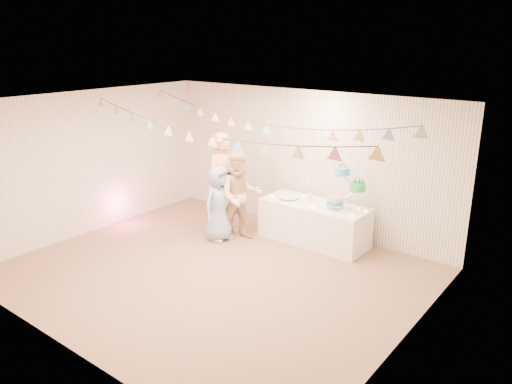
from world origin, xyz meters
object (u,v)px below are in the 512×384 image
Objects in this scene: person_adult_a at (225,184)px; person_child at (219,204)px; table at (314,223)px; person_adult_b at (240,196)px; cake_stand at (345,186)px.

person_adult_a reaches higher than person_child.
person_adult_a is at bearing -157.60° from table.
person_adult_a is 0.43m from person_child.
person_adult_b is 1.20× the size of person_child.
person_adult_b is at bearing -155.57° from cake_stand.
person_child is at bearing -145.97° from table.
table is 1.02× the size of person_adult_a.
person_adult_a is (-1.51, -0.62, 0.58)m from table.
table is 0.94m from cake_stand.
person_adult_b is (-1.10, -0.70, 0.46)m from table.
person_adult_a is 1.38× the size of person_child.
person_adult_b is at bearing -147.54° from table.
cake_stand reaches higher than table.
person_adult_a reaches higher than cake_stand.
cake_stand is 1.84m from person_adult_b.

